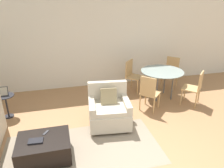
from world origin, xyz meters
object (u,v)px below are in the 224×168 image
at_px(book_stack, 36,141).
at_px(picture_frame, 4,91).
at_px(dining_table, 162,74).
at_px(ottoman, 44,148).
at_px(tv_remote_primary, 46,133).
at_px(side_table, 6,102).
at_px(dining_chair_far_right, 171,70).
at_px(armchair, 109,110).
at_px(dining_chair_near_right, 195,86).
at_px(dining_chair_far_left, 132,74).
at_px(dining_chair_near_left, 149,91).

height_order(book_stack, picture_frame, picture_frame).
bearing_deg(dining_table, ottoman, -149.93).
bearing_deg(tv_remote_primary, side_table, 122.00).
relative_size(side_table, dining_chair_far_right, 0.61).
bearing_deg(armchair, dining_table, 30.23).
relative_size(tv_remote_primary, side_table, 0.26).
xyz_separation_m(ottoman, dining_chair_near_right, (3.65, 1.13, 0.30)).
distance_m(side_table, picture_frame, 0.27).
xyz_separation_m(book_stack, side_table, (-0.76, 1.68, -0.03)).
height_order(side_table, dining_chair_near_right, dining_chair_near_right).
relative_size(armchair, tv_remote_primary, 6.49).
xyz_separation_m(dining_chair_near_right, dining_chair_far_left, (-1.25, 1.25, 0.00)).
height_order(tv_remote_primary, picture_frame, picture_frame).
xyz_separation_m(side_table, picture_frame, (-0.00, -0.00, 0.27)).
distance_m(picture_frame, dining_chair_far_right, 4.58).
distance_m(tv_remote_primary, picture_frame, 1.74).
bearing_deg(book_stack, dining_chair_near_left, 24.81).
relative_size(book_stack, dining_chair_far_left, 0.28).
height_order(armchair, picture_frame, armchair).
bearing_deg(dining_chair_far_left, tv_remote_primary, -137.04).
height_order(picture_frame, dining_chair_near_right, dining_chair_near_right).
height_order(tv_remote_primary, dining_chair_far_left, dining_chair_far_left).
height_order(dining_table, dining_chair_far_left, dining_chair_far_left).
relative_size(armchair, dining_chair_near_left, 1.04).
bearing_deg(book_stack, dining_chair_far_right, 32.65).
height_order(book_stack, tv_remote_primary, book_stack).
distance_m(armchair, book_stack, 1.65).
bearing_deg(side_table, book_stack, -65.69).
bearing_deg(picture_frame, dining_table, 1.60).
xyz_separation_m(picture_frame, dining_chair_far_right, (4.52, 0.73, -0.13)).
bearing_deg(dining_chair_near_right, book_stack, -162.83).
xyz_separation_m(tv_remote_primary, dining_chair_far_right, (3.60, 2.19, 0.12)).
distance_m(ottoman, picture_frame, 1.91).
bearing_deg(book_stack, picture_frame, 114.31).
relative_size(book_stack, side_table, 0.46).
xyz_separation_m(tv_remote_primary, picture_frame, (-0.91, 1.46, 0.25)).
xyz_separation_m(ottoman, dining_chair_near_left, (2.40, 1.13, 0.30)).
bearing_deg(ottoman, dining_chair_near_left, 25.16).
height_order(dining_table, dining_chair_near_right, dining_chair_near_right).
xyz_separation_m(armchair, side_table, (-2.20, 0.88, 0.03)).
height_order(dining_table, dining_chair_near_left, dining_chair_near_left).
distance_m(dining_chair_far_left, dining_chair_far_right, 1.25).
bearing_deg(picture_frame, book_stack, -65.69).
xyz_separation_m(armchair, ottoman, (-1.33, -0.76, -0.13)).
xyz_separation_m(ottoman, dining_chair_far_right, (3.65, 2.37, 0.30)).
distance_m(tv_remote_primary, dining_chair_near_left, 2.54).
height_order(book_stack, dining_chair_near_left, dining_chair_near_left).
relative_size(picture_frame, dining_chair_far_left, 0.23).
height_order(ottoman, dining_table, dining_table).
bearing_deg(dining_table, picture_frame, -178.40).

